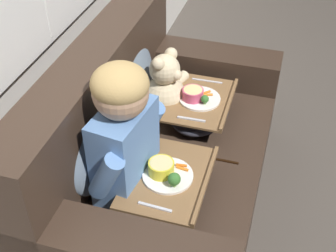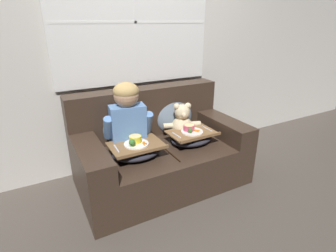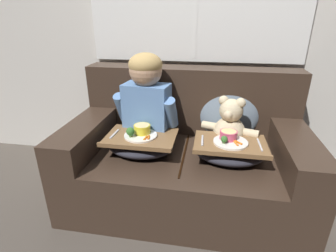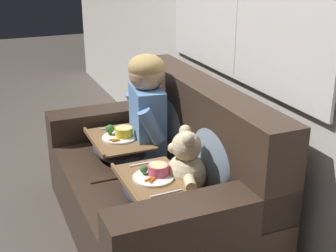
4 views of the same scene
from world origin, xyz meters
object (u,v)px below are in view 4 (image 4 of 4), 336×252
throw_pillow_behind_teddy (215,153)px  lap_tray_child (120,146)px  couch (161,182)px  throw_pillow_behind_child (172,118)px  teddy_bear (185,166)px  lap_tray_teddy (153,187)px  child_figure (147,100)px

throw_pillow_behind_teddy → lap_tray_child: (-0.59, -0.36, -0.14)m
throw_pillow_behind_teddy → lap_tray_child: bearing=-148.5°
couch → lap_tray_child: bearing=-151.0°
couch → throw_pillow_behind_child: couch is taller
lap_tray_child → teddy_bear: bearing=17.5°
couch → teddy_bear: 0.38m
couch → teddy_bear: size_ratio=4.08×
couch → teddy_bear: couch is taller
couch → lap_tray_teddy: size_ratio=3.54×
child_figure → lap_tray_child: (-0.00, -0.19, -0.29)m
child_figure → teddy_bear: bearing=-0.4°
throw_pillow_behind_child → teddy_bear: size_ratio=1.13×
throw_pillow_behind_child → throw_pillow_behind_teddy: throw_pillow_behind_teddy is taller
couch → lap_tray_teddy: 0.37m
child_figure → lap_tray_teddy: bearing=-17.8°
throw_pillow_behind_teddy → child_figure: bearing=-163.8°
throw_pillow_behind_child → teddy_bear: (0.59, -0.18, -0.05)m
couch → throw_pillow_behind_child: (-0.30, 0.20, 0.29)m
throw_pillow_behind_teddy → lap_tray_teddy: (-0.00, -0.36, -0.14)m
child_figure → teddy_bear: child_figure is taller
throw_pillow_behind_child → throw_pillow_behind_teddy: (0.59, 0.00, 0.00)m
throw_pillow_behind_teddy → teddy_bear: size_ratio=1.17×
teddy_bear → lap_tray_child: size_ratio=0.85×
teddy_bear → throw_pillow_behind_teddy: bearing=89.5°
throw_pillow_behind_teddy → teddy_bear: (-0.00, -0.18, -0.05)m
child_figure → throw_pillow_behind_child: bearing=89.9°
couch → lap_tray_child: size_ratio=3.45×
teddy_bear → lap_tray_teddy: size_ratio=0.87×
lap_tray_teddy → lap_tray_child: bearing=-180.0°
lap_tray_child → throw_pillow_behind_child: bearing=89.9°
lap_tray_teddy → couch: bearing=151.0°
throw_pillow_behind_teddy → couch: bearing=-146.1°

